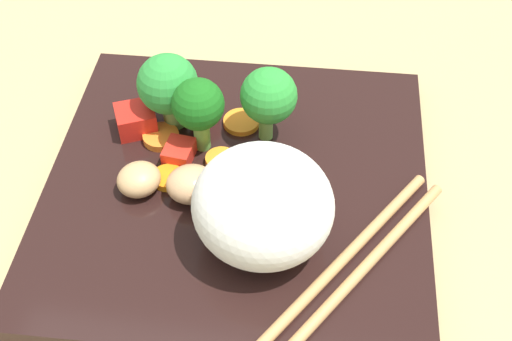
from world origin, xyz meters
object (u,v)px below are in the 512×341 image
Objects in this scene: chopstick_pair at (348,270)px; carrot_slice_2 at (241,122)px; square_plate at (237,188)px; broccoli_floret_1 at (198,106)px; rice_mound at (263,205)px.

carrot_slice_2 is at bearing 67.88° from chopstick_pair.
chopstick_pair is (-7.14, -8.74, 1.16)cm from square_plate.
chopstick_pair is at bearing -129.25° from square_plate.
chopstick_pair is (-13.44, -9.37, 0.15)cm from carrot_slice_2.
broccoli_floret_1 is 2.12× the size of carrot_slice_2.
square_plate is 7.35cm from rice_mound.
square_plate is 4.58× the size of broccoli_floret_1.
rice_mound is 0.52× the size of chopstick_pair.
broccoli_floret_1 reaches higher than carrot_slice_2.
carrot_slice_2 is (6.30, 0.63, 1.00)cm from square_plate.
square_plate is at bearing 27.54° from rice_mound.
rice_mound reaches higher than chopstick_pair.
square_plate is at bearing -174.30° from carrot_slice_2.
rice_mound reaches higher than square_plate.
square_plate is 6.41cm from carrot_slice_2.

